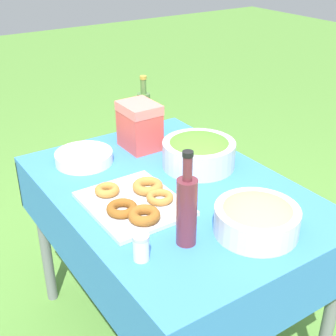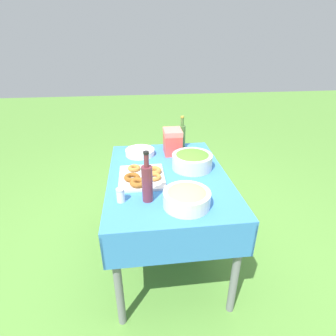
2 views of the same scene
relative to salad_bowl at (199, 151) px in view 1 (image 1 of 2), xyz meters
The scene contains 10 objects.
ground_plane 0.87m from the salad_bowl, 114.52° to the left, with size 14.00×14.00×0.00m, color #568C38.
picnic_table 0.28m from the salad_bowl, 114.52° to the left, with size 1.19×0.84×0.78m.
salad_bowl is the anchor object (origin of this frame).
pasta_bowl 0.50m from the salad_bowl, 164.81° to the left, with size 0.28×0.28×0.11m.
donut_platter 0.40m from the salad_bowl, 108.73° to the left, with size 0.37×0.31×0.05m.
plate_stack 0.48m from the salad_bowl, 52.50° to the left, with size 0.24×0.24×0.05m.
olive_oil_bottle 0.42m from the salad_bowl, ahead, with size 0.06×0.06×0.28m.
wine_bottle 0.54m from the salad_bowl, 138.72° to the left, with size 0.06×0.06×0.32m.
cooler_box 0.31m from the salad_bowl, 20.18° to the left, with size 0.18×0.14×0.21m.
salt_shaker 0.65m from the salad_bowl, 127.56° to the left, with size 0.05×0.05×0.09m.
Camera 1 is at (-1.28, 0.87, 1.67)m, focal length 50.00 mm.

